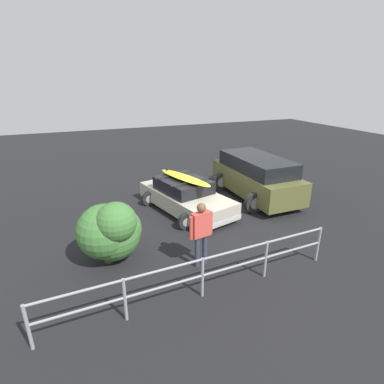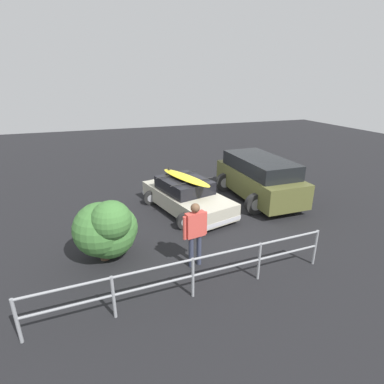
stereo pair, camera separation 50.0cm
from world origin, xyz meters
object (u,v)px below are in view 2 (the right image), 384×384
object	(u,v)px
sedan_car	(186,196)
person_bystander	(195,229)
bush_near_left	(108,229)
suv_car	(259,177)

from	to	relation	value
sedan_car	person_bystander	world-z (taller)	person_bystander
person_bystander	bush_near_left	distance (m)	2.39
sedan_car	suv_car	distance (m)	3.22
person_bystander	bush_near_left	world-z (taller)	bush_near_left
sedan_car	suv_car	world-z (taller)	suv_car
sedan_car	bush_near_left	bearing A→B (deg)	38.87
suv_car	sedan_car	bearing A→B (deg)	2.54
person_bystander	bush_near_left	xyz separation A→B (m)	(2.11, -1.11, -0.17)
bush_near_left	person_bystander	bearing A→B (deg)	152.21
bush_near_left	sedan_car	bearing A→B (deg)	-141.13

